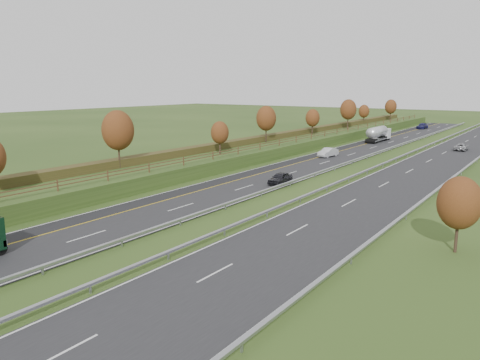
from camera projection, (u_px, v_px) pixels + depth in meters
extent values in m
plane|color=#2B4217|center=(354.00, 170.00, 71.76)|extent=(400.00, 400.00, 0.00)
cube|color=black|center=(320.00, 161.00, 80.26)|extent=(10.50, 200.00, 0.04)
cube|color=black|center=(420.00, 171.00, 71.01)|extent=(10.50, 200.00, 0.04)
cube|color=black|center=(301.00, 159.00, 82.36)|extent=(3.00, 200.00, 0.04)
cube|color=silver|center=(294.00, 158.00, 83.09)|extent=(0.15, 200.00, 0.01)
cube|color=gold|center=(309.00, 160.00, 81.52)|extent=(0.15, 200.00, 0.01)
cube|color=silver|center=(348.00, 164.00, 77.42)|extent=(0.15, 200.00, 0.01)
cube|color=silver|center=(387.00, 168.00, 73.84)|extent=(0.15, 200.00, 0.01)
cube|color=silver|center=(456.00, 174.00, 68.17)|extent=(0.15, 200.00, 0.01)
cube|color=silver|center=(64.00, 352.00, 22.66)|extent=(0.15, 4.00, 0.01)
cube|color=silver|center=(87.00, 236.00, 40.16)|extent=(0.15, 4.00, 0.01)
cube|color=silver|center=(215.00, 273.00, 32.31)|extent=(0.15, 4.00, 0.01)
cube|color=silver|center=(181.00, 207.00, 49.80)|extent=(0.15, 4.00, 0.01)
cube|color=silver|center=(297.00, 230.00, 41.96)|extent=(0.15, 4.00, 0.01)
cube|color=silver|center=(244.00, 187.00, 59.45)|extent=(0.15, 4.00, 0.01)
cube|color=silver|center=(349.00, 203.00, 51.60)|extent=(0.15, 4.00, 0.01)
cube|color=silver|center=(290.00, 173.00, 69.10)|extent=(0.15, 4.00, 0.01)
cube|color=silver|center=(384.00, 184.00, 61.25)|extent=(0.15, 4.00, 0.01)
cube|color=silver|center=(325.00, 162.00, 78.75)|extent=(0.15, 4.00, 0.01)
cube|color=silver|center=(410.00, 171.00, 70.90)|extent=(0.15, 4.00, 0.01)
cube|color=silver|center=(352.00, 154.00, 88.40)|extent=(0.15, 4.00, 0.01)
cube|color=silver|center=(429.00, 161.00, 80.55)|extent=(0.15, 4.00, 0.01)
cube|color=silver|center=(373.00, 147.00, 98.05)|extent=(0.15, 4.00, 0.01)
cube|color=silver|center=(444.00, 153.00, 90.20)|extent=(0.15, 4.00, 0.01)
cube|color=silver|center=(391.00, 142.00, 107.70)|extent=(0.15, 4.00, 0.01)
cube|color=silver|center=(457.00, 146.00, 99.85)|extent=(0.15, 4.00, 0.01)
cube|color=silver|center=(406.00, 137.00, 117.35)|extent=(0.15, 4.00, 0.01)
cube|color=silver|center=(467.00, 141.00, 109.50)|extent=(0.15, 4.00, 0.01)
cube|color=silver|center=(419.00, 133.00, 127.00)|extent=(0.15, 4.00, 0.01)
cube|color=silver|center=(475.00, 136.00, 119.15)|extent=(0.15, 4.00, 0.01)
cube|color=silver|center=(429.00, 130.00, 136.64)|extent=(0.15, 4.00, 0.01)
cube|color=silver|center=(439.00, 127.00, 146.29)|extent=(0.15, 4.00, 0.01)
cube|color=silver|center=(447.00, 125.00, 155.94)|extent=(0.15, 4.00, 0.01)
cube|color=#2B4217|center=(257.00, 150.00, 87.36)|extent=(12.00, 200.00, 2.00)
cube|color=#353616|center=(248.00, 141.00, 88.17)|extent=(2.20, 180.00, 1.10)
cube|color=#422B19|center=(278.00, 143.00, 84.53)|extent=(0.08, 184.00, 0.10)
cube|color=#422B19|center=(278.00, 141.00, 84.45)|extent=(0.08, 184.00, 0.10)
cube|color=#422B19|center=(58.00, 186.00, 48.33)|extent=(0.12, 0.12, 1.20)
cube|color=#422B19|center=(108.00, 176.00, 53.56)|extent=(0.12, 0.12, 1.20)
cube|color=#422B19|center=(149.00, 168.00, 58.79)|extent=(0.12, 0.12, 1.20)
cube|color=#422B19|center=(184.00, 161.00, 64.01)|extent=(0.12, 0.12, 1.20)
cube|color=#422B19|center=(213.00, 155.00, 69.24)|extent=(0.12, 0.12, 1.20)
cube|color=#422B19|center=(238.00, 151.00, 74.47)|extent=(0.12, 0.12, 1.20)
cube|color=#422B19|center=(260.00, 146.00, 79.69)|extent=(0.12, 0.12, 1.20)
cube|color=#422B19|center=(279.00, 143.00, 84.92)|extent=(0.12, 0.12, 1.20)
cube|color=#422B19|center=(296.00, 139.00, 90.15)|extent=(0.12, 0.12, 1.20)
cube|color=#422B19|center=(311.00, 136.00, 95.37)|extent=(0.12, 0.12, 1.20)
cube|color=#422B19|center=(325.00, 134.00, 100.60)|extent=(0.12, 0.12, 1.20)
cube|color=#422B19|center=(337.00, 131.00, 105.83)|extent=(0.12, 0.12, 1.20)
cube|color=#422B19|center=(348.00, 129.00, 111.05)|extent=(0.12, 0.12, 1.20)
cube|color=#422B19|center=(358.00, 127.00, 116.28)|extent=(0.12, 0.12, 1.20)
cube|color=#422B19|center=(367.00, 126.00, 121.51)|extent=(0.12, 0.12, 1.20)
cube|color=#422B19|center=(376.00, 124.00, 126.73)|extent=(0.12, 0.12, 1.20)
cube|color=#422B19|center=(384.00, 122.00, 131.96)|extent=(0.12, 0.12, 1.20)
cube|color=#422B19|center=(391.00, 121.00, 137.18)|extent=(0.12, 0.12, 1.20)
cube|color=#422B19|center=(397.00, 120.00, 142.41)|extent=(0.12, 0.12, 1.20)
cube|color=#422B19|center=(404.00, 118.00, 147.64)|extent=(0.12, 0.12, 1.20)
cube|color=#422B19|center=(409.00, 117.00, 152.86)|extent=(0.12, 0.12, 1.20)
cube|color=#422B19|center=(415.00, 116.00, 158.09)|extent=(0.12, 0.12, 1.20)
cube|color=#94979C|center=(352.00, 161.00, 76.95)|extent=(0.32, 200.00, 0.18)
cube|color=#94979C|center=(43.00, 271.00, 31.99)|extent=(0.10, 0.14, 0.56)
cube|color=#94979C|center=(122.00, 243.00, 37.62)|extent=(0.10, 0.14, 0.56)
cube|color=#94979C|center=(180.00, 223.00, 43.24)|extent=(0.10, 0.14, 0.56)
cube|color=#94979C|center=(225.00, 207.00, 48.87)|extent=(0.10, 0.14, 0.56)
cube|color=#94979C|center=(261.00, 195.00, 54.50)|extent=(0.10, 0.14, 0.56)
cube|color=#94979C|center=(290.00, 184.00, 60.13)|extent=(0.10, 0.14, 0.56)
cube|color=#94979C|center=(314.00, 176.00, 65.76)|extent=(0.10, 0.14, 0.56)
cube|color=#94979C|center=(335.00, 169.00, 71.39)|extent=(0.10, 0.14, 0.56)
cube|color=#94979C|center=(352.00, 163.00, 77.01)|extent=(0.10, 0.14, 0.56)
cube|color=#94979C|center=(367.00, 158.00, 82.64)|extent=(0.10, 0.14, 0.56)
cube|color=#94979C|center=(380.00, 153.00, 88.27)|extent=(0.10, 0.14, 0.56)
cube|color=#94979C|center=(392.00, 149.00, 93.90)|extent=(0.10, 0.14, 0.56)
cube|color=#94979C|center=(402.00, 145.00, 99.53)|extent=(0.10, 0.14, 0.56)
cube|color=#94979C|center=(411.00, 142.00, 105.16)|extent=(0.10, 0.14, 0.56)
cube|color=#94979C|center=(419.00, 139.00, 110.79)|extent=(0.10, 0.14, 0.56)
cube|color=#94979C|center=(426.00, 137.00, 116.41)|extent=(0.10, 0.14, 0.56)
cube|color=#94979C|center=(433.00, 134.00, 122.04)|extent=(0.10, 0.14, 0.56)
cube|color=#94979C|center=(439.00, 132.00, 127.67)|extent=(0.10, 0.14, 0.56)
cube|color=#94979C|center=(445.00, 130.00, 133.30)|extent=(0.10, 0.14, 0.56)
cube|color=#94979C|center=(450.00, 128.00, 138.93)|extent=(0.10, 0.14, 0.56)
cube|color=#94979C|center=(455.00, 127.00, 144.56)|extent=(0.10, 0.14, 0.56)
cube|color=#94979C|center=(459.00, 125.00, 150.19)|extent=(0.10, 0.14, 0.56)
cube|color=#94979C|center=(463.00, 124.00, 155.81)|extent=(0.10, 0.14, 0.56)
cube|color=#94979C|center=(383.00, 164.00, 74.09)|extent=(0.32, 200.00, 0.18)
cube|color=#94979C|center=(90.00, 289.00, 29.13)|extent=(0.10, 0.14, 0.56)
cube|color=#94979C|center=(168.00, 256.00, 34.76)|extent=(0.10, 0.14, 0.56)
cube|color=#94979C|center=(224.00, 233.00, 40.38)|extent=(0.10, 0.14, 0.56)
cube|color=#94979C|center=(267.00, 215.00, 46.01)|extent=(0.10, 0.14, 0.56)
cube|color=#94979C|center=(300.00, 201.00, 51.64)|extent=(0.10, 0.14, 0.56)
cube|color=#94979C|center=(327.00, 189.00, 57.27)|extent=(0.10, 0.14, 0.56)
cube|color=#94979C|center=(349.00, 180.00, 62.90)|extent=(0.10, 0.14, 0.56)
cube|color=#94979C|center=(367.00, 172.00, 68.53)|extent=(0.10, 0.14, 0.56)
cube|color=#94979C|center=(383.00, 166.00, 74.16)|extent=(0.10, 0.14, 0.56)
cube|color=#94979C|center=(396.00, 160.00, 79.78)|extent=(0.10, 0.14, 0.56)
cube|color=#94979C|center=(408.00, 155.00, 85.41)|extent=(0.10, 0.14, 0.56)
cube|color=#94979C|center=(418.00, 151.00, 91.04)|extent=(0.10, 0.14, 0.56)
cube|color=#94979C|center=(427.00, 147.00, 96.67)|extent=(0.10, 0.14, 0.56)
cube|color=#94979C|center=(435.00, 144.00, 102.30)|extent=(0.10, 0.14, 0.56)
cube|color=#94979C|center=(442.00, 141.00, 107.93)|extent=(0.10, 0.14, 0.56)
cube|color=#94979C|center=(448.00, 138.00, 113.56)|extent=(0.10, 0.14, 0.56)
cube|color=#94979C|center=(454.00, 136.00, 119.18)|extent=(0.10, 0.14, 0.56)
cube|color=#94979C|center=(460.00, 133.00, 124.81)|extent=(0.10, 0.14, 0.56)
cube|color=#94979C|center=(464.00, 131.00, 130.44)|extent=(0.10, 0.14, 0.56)
cube|color=#94979C|center=(469.00, 129.00, 136.07)|extent=(0.10, 0.14, 0.56)
cube|color=#94979C|center=(473.00, 128.00, 141.70)|extent=(0.10, 0.14, 0.56)
cube|color=#94979C|center=(477.00, 126.00, 147.33)|extent=(0.10, 0.14, 0.56)
cube|color=#94979C|center=(480.00, 125.00, 152.95)|extent=(0.10, 0.14, 0.56)
cube|color=#94979C|center=(462.00, 171.00, 67.64)|extent=(0.32, 200.00, 0.18)
cube|color=#94979C|center=(242.00, 347.00, 22.68)|extent=(0.10, 0.14, 0.56)
cube|color=#94979C|center=(351.00, 260.00, 33.94)|extent=(0.10, 0.14, 0.56)
cube|color=#94979C|center=(406.00, 217.00, 45.19)|extent=(0.10, 0.14, 0.56)
cube|color=#94979C|center=(439.00, 191.00, 56.45)|extent=(0.10, 0.14, 0.56)
cube|color=#94979C|center=(461.00, 173.00, 67.71)|extent=(0.10, 0.14, 0.56)
cube|color=#94979C|center=(477.00, 161.00, 78.96)|extent=(0.10, 0.14, 0.56)
cylinder|color=#2D2116|center=(119.00, 156.00, 61.68)|extent=(0.24, 0.24, 3.15)
ellipsoid|color=#532912|center=(118.00, 130.00, 60.99)|extent=(4.20, 4.20, 5.25)
cylinder|color=#2D2116|center=(220.00, 147.00, 74.57)|extent=(0.24, 0.24, 2.16)
ellipsoid|color=#532912|center=(220.00, 133.00, 74.10)|extent=(2.88, 2.88, 3.60)
cylinder|color=#2D2116|center=(266.00, 135.00, 90.37)|extent=(0.24, 0.24, 2.88)
ellipsoid|color=#532912|center=(266.00, 118.00, 89.74)|extent=(3.84, 3.84, 4.80)
cylinder|color=#2D2116|center=(312.00, 129.00, 104.34)|extent=(0.24, 0.24, 2.34)
ellipsoid|color=#532912|center=(313.00, 118.00, 103.83)|extent=(3.12, 3.12, 3.90)
cylinder|color=#2D2116|center=(348.00, 123.00, 118.18)|extent=(0.24, 0.24, 3.06)
ellipsoid|color=#532912|center=(348.00, 109.00, 117.51)|extent=(4.08, 4.08, 5.10)
cylinder|color=#2D2116|center=(364.00, 120.00, 134.13)|extent=(0.24, 0.24, 2.25)
ellipsoid|color=#532912|center=(364.00, 111.00, 133.64)|extent=(3.00, 3.00, 3.75)
cylinder|color=#2D2116|center=(390.00, 116.00, 147.44)|extent=(0.24, 0.24, 2.70)
ellipsoid|color=#532912|center=(391.00, 107.00, 146.85)|extent=(3.60, 3.60, 4.50)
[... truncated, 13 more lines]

